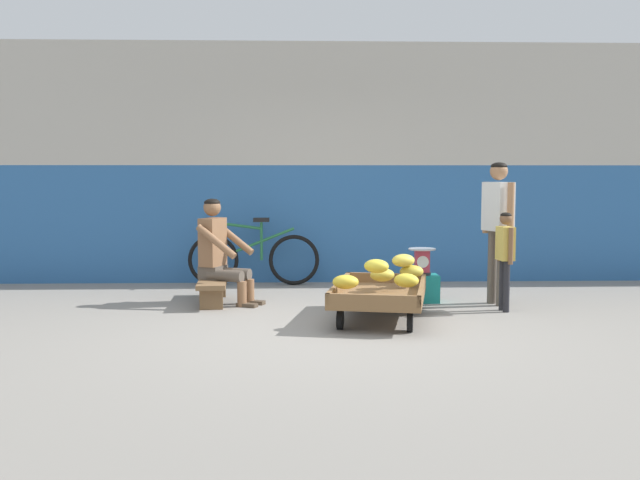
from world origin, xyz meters
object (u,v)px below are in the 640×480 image
object	(u,v)px
low_bench	(213,285)
customer_adult	(498,217)
bicycle_near_left	(253,258)
plastic_crate	(422,288)
banana_cart	(380,295)
customer_child	(505,250)
vendor_seated	(220,252)
weighing_scale	(422,261)

from	to	relation	value
low_bench	customer_adult	distance (m)	3.17
bicycle_near_left	plastic_crate	bearing A→B (deg)	-33.64
banana_cart	bicycle_near_left	bearing A→B (deg)	120.79
low_bench	customer_child	distance (m)	3.13
banana_cart	customer_child	world-z (taller)	customer_child
customer_child	bicycle_near_left	bearing A→B (deg)	145.17
banana_cart	customer_adult	bearing A→B (deg)	30.20
customer_adult	low_bench	bearing A→B (deg)	176.14
plastic_crate	customer_adult	distance (m)	1.13
vendor_seated	customer_adult	world-z (taller)	customer_adult
weighing_scale	customer_child	distance (m)	0.97
customer_adult	plastic_crate	bearing A→B (deg)	166.20
weighing_scale	bicycle_near_left	xyz separation A→B (m)	(-1.92, 1.28, -0.10)
vendor_seated	plastic_crate	distance (m)	2.25
customer_adult	customer_child	distance (m)	0.51
banana_cart	bicycle_near_left	xyz separation A→B (m)	(-1.35, 2.26, 0.11)
plastic_crate	customer_adult	bearing A→B (deg)	-13.80
plastic_crate	weighing_scale	xyz separation A→B (m)	(0.00, -0.00, 0.30)
vendor_seated	customer_child	world-z (taller)	vendor_seated
customer_adult	customer_child	bearing A→B (deg)	-93.86
plastic_crate	customer_child	bearing A→B (deg)	-37.73
bicycle_near_left	customer_adult	bearing A→B (deg)	-28.57
vendor_seated	weighing_scale	bearing A→B (deg)	0.47
bicycle_near_left	customer_child	world-z (taller)	customer_child
customer_adult	customer_child	size ratio (longest dim) A/B	1.50
plastic_crate	weighing_scale	distance (m)	0.30
banana_cart	vendor_seated	xyz separation A→B (m)	(-1.63, 0.96, 0.33)
vendor_seated	plastic_crate	xyz separation A→B (m)	(2.21, 0.02, -0.42)
banana_cart	vendor_seated	world-z (taller)	vendor_seated
plastic_crate	customer_child	distance (m)	1.06
banana_cart	customer_child	bearing A→B (deg)	16.67
vendor_seated	bicycle_near_left	size ratio (longest dim) A/B	0.69
customer_child	weighing_scale	bearing A→B (deg)	142.32
weighing_scale	customer_child	world-z (taller)	customer_child
weighing_scale	banana_cart	bearing A→B (deg)	-120.51
low_bench	customer_child	size ratio (longest dim) A/B	1.10
customer_adult	customer_child	xyz separation A→B (m)	(-0.03, -0.39, -0.32)
low_bench	weighing_scale	world-z (taller)	weighing_scale
bicycle_near_left	customer_adult	xyz separation A→B (m)	(2.70, -1.47, 0.60)
vendor_seated	customer_adult	size ratio (longest dim) A/B	0.75
low_bench	weighing_scale	distance (m)	2.30
customer_adult	bicycle_near_left	bearing A→B (deg)	151.43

